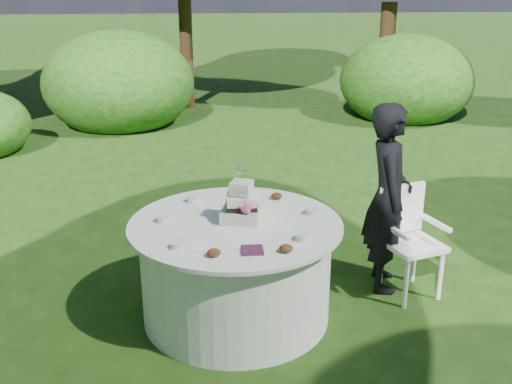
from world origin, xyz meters
TOP-DOWN VIEW (x-y plane):
  - ground at (0.00, 0.00)m, footprint 80.00×80.00m
  - napkins at (0.09, -0.50)m, footprint 0.14×0.14m
  - feather_plume at (-0.21, -0.43)m, footprint 0.48×0.07m
  - guest at (1.25, 0.40)m, footprint 0.45×0.61m
  - table at (0.00, 0.00)m, footprint 1.56×1.56m
  - cake at (0.05, 0.04)m, footprint 0.33×0.33m
  - chair at (1.40, 0.28)m, footprint 0.52×0.52m
  - votives at (-0.04, -0.02)m, footprint 1.21×0.95m
  - petal_cups at (0.16, -0.20)m, footprint 0.61×1.09m

SIDE VIEW (x-z plane):
  - ground at x=0.00m, z-range 0.00..0.00m
  - table at x=0.00m, z-range 0.00..0.77m
  - chair at x=1.40m, z-range 0.07..0.96m
  - guest at x=1.25m, z-range 0.00..1.55m
  - feather_plume at x=-0.21m, z-range 0.77..0.78m
  - napkins at x=0.09m, z-range 0.77..0.79m
  - votives at x=-0.04m, z-range 0.77..0.81m
  - petal_cups at x=0.16m, z-range 0.77..0.82m
  - cake at x=0.05m, z-range 0.68..1.09m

